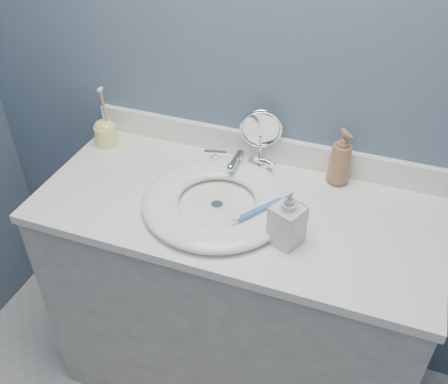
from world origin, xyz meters
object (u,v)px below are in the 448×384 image
at_px(makeup_mirror, 261,135).
at_px(soap_bottle_amber, 341,157).
at_px(soap_bottle_clear, 288,216).
at_px(toothbrush_holder, 105,132).

relative_size(makeup_mirror, soap_bottle_amber, 1.09).
xyz_separation_m(makeup_mirror, soap_bottle_clear, (0.18, -0.33, -0.02)).
height_order(makeup_mirror, soap_bottle_clear, makeup_mirror).
bearing_deg(soap_bottle_amber, makeup_mirror, 134.54).
height_order(soap_bottle_clear, toothbrush_holder, toothbrush_holder).
height_order(soap_bottle_amber, soap_bottle_clear, soap_bottle_amber).
bearing_deg(toothbrush_holder, soap_bottle_amber, 4.31).
relative_size(soap_bottle_amber, toothbrush_holder, 0.85).
distance_m(makeup_mirror, soap_bottle_amber, 0.26).
bearing_deg(toothbrush_holder, soap_bottle_clear, -20.00).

